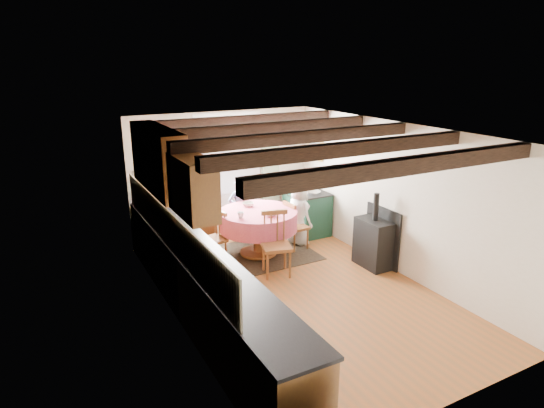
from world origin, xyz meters
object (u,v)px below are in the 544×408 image
cast_iron_stove (374,230)px  child_far (240,210)px  chair_right (296,225)px  aga_range (307,211)px  chair_near (277,244)px  child_right (299,214)px  cup (241,215)px  dining_table (258,233)px  chair_left (213,238)px

cast_iron_stove → child_far: (-1.45, 2.09, -0.02)m
chair_right → aga_range: bearing=-49.2°
chair_near → child_right: bearing=61.0°
aga_range → chair_right: bearing=-134.5°
aga_range → cast_iron_stove: cast_iron_stove is taller
aga_range → cast_iron_stove: size_ratio=0.75×
chair_near → cup: 0.79m
child_far → child_right: size_ratio=1.04×
dining_table → aga_range: 1.48m
chair_near → cast_iron_stove: (1.57, -0.47, 0.11)m
chair_left → chair_right: bearing=76.3°
chair_right → chair_near: bearing=128.5°
dining_table → chair_right: 0.74m
cast_iron_stove → child_far: 2.55m
chair_left → chair_right: size_ratio=1.02×
child_right → cup: size_ratio=10.51×
aga_range → cup: (-1.78, -0.79, 0.43)m
chair_left → cast_iron_stove: cast_iron_stove is taller
chair_left → child_far: size_ratio=0.74×
aga_range → cup: cup is taller
chair_near → cast_iron_stove: bearing=0.1°
cup → child_right: bearing=14.1°
chair_near → chair_left: (-0.73, 0.89, -0.06)m
dining_table → chair_near: chair_near is taller
chair_near → dining_table: bearing=100.1°
chair_right → aga_range: 0.89m
chair_near → chair_right: size_ratio=1.16×
chair_left → child_right: (1.72, 0.07, 0.13)m
child_far → child_right: (0.88, -0.66, -0.02)m
chair_near → child_right: 1.38m
chair_near → aga_range: chair_near is taller
aga_range → chair_near: bearing=-135.8°
chair_near → child_far: 1.63m
chair_left → cast_iron_stove: bearing=49.5°
dining_table → child_right: (0.89, 0.13, 0.18)m
dining_table → chair_left: size_ratio=1.48×
child_right → chair_near: bearing=123.0°
chair_near → chair_right: (0.83, 0.79, -0.07)m
dining_table → aga_range: aga_range is taller
chair_left → cup: size_ratio=8.14×
cup → child_far: bearing=66.1°
child_right → chair_left: bearing=81.3°
dining_table → chair_near: (-0.10, -0.84, 0.11)m
child_far → cast_iron_stove: bearing=140.1°
dining_table → cast_iron_stove: 1.98m
child_far → chair_right: bearing=145.9°
dining_table → chair_near: size_ratio=1.30×
aga_range → cup: 2.00m
chair_left → cast_iron_stove: (2.29, -1.36, 0.17)m
dining_table → child_far: size_ratio=1.11×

